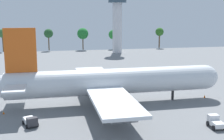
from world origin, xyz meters
TOP-DOWN VIEW (x-y plane):
  - ground_plane at (0.00, 0.00)m, footprint 236.59×236.59m
  - cargo_airplane at (-0.05, 0.00)m, footprint 59.15×50.86m
  - fuel_truck at (17.37, -20.70)m, footprint 2.81×4.12m
  - maintenance_van at (-20.01, -11.76)m, footprint 3.58×4.79m
  - safety_cone_nose at (26.62, -0.04)m, footprint 0.52×0.52m
  - safety_cone_tail at (-26.62, -2.77)m, footprint 0.46×0.46m
  - control_tower at (24.99, 100.76)m, footprint 10.73×10.73m
  - tree_line_backdrop at (8.87, 121.32)m, footprint 109.09×7.34m

SIDE VIEW (x-z plane):
  - ground_plane at x=0.00m, z-range 0.00..0.00m
  - safety_cone_tail at x=-26.62m, z-range 0.00..0.66m
  - safety_cone_nose at x=26.62m, z-range 0.00..0.75m
  - maintenance_van at x=-20.01m, z-range -0.04..2.14m
  - fuel_truck at x=17.37m, z-range -0.04..2.38m
  - cargo_airplane at x=-0.05m, z-range -4.13..15.77m
  - tree_line_backdrop at x=8.87m, z-range 3.40..17.66m
  - control_tower at x=24.99m, z-range 3.87..38.34m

